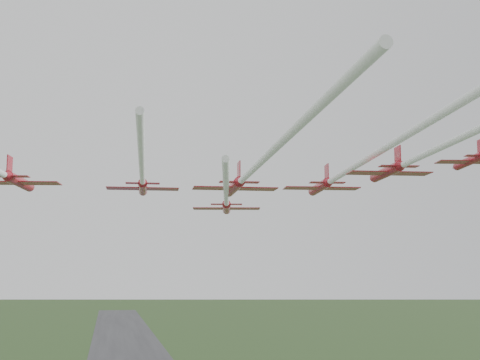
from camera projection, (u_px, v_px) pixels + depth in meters
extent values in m
cylinder|color=#B41B29|center=(227.00, 207.00, 95.41)|extent=(2.75, 9.16, 1.18)
cone|color=#B41B29|center=(227.00, 211.00, 100.87)|extent=(1.50, 2.10, 1.18)
cone|color=#B41B29|center=(226.00, 204.00, 90.27)|extent=(1.28, 1.45, 1.07)
ellipsoid|color=black|center=(227.00, 206.00, 97.59)|extent=(0.62, 1.08, 0.34)
cube|color=#B41B29|center=(226.00, 209.00, 94.53)|extent=(9.76, 4.39, 0.11)
cube|color=#B41B29|center=(226.00, 204.00, 91.28)|extent=(4.44, 2.01, 0.09)
cube|color=#B41B29|center=(226.00, 196.00, 91.65)|extent=(0.44, 1.92, 2.14)
cylinder|color=silver|center=(226.00, 186.00, 72.24)|extent=(6.80, 34.80, 0.64)
cylinder|color=#B41B29|center=(143.00, 188.00, 85.74)|extent=(1.62, 8.84, 1.14)
cone|color=#B41B29|center=(143.00, 192.00, 90.96)|extent=(1.24, 1.92, 1.14)
cone|color=#B41B29|center=(143.00, 182.00, 80.82)|extent=(1.10, 1.30, 1.03)
ellipsoid|color=black|center=(143.00, 186.00, 87.82)|extent=(0.49, 1.00, 0.33)
cube|color=#B41B29|center=(143.00, 189.00, 84.89)|extent=(9.23, 3.19, 0.10)
cube|color=#B41B29|center=(143.00, 183.00, 81.78)|extent=(4.20, 1.47, 0.08)
cube|color=#B41B29|center=(143.00, 174.00, 82.15)|extent=(0.21, 1.86, 2.07)
cylinder|color=silver|center=(142.00, 156.00, 62.69)|extent=(2.61, 35.80, 0.62)
cylinder|color=#B41B29|center=(320.00, 187.00, 88.27)|extent=(2.18, 9.57, 1.23)
cone|color=#B41B29|center=(311.00, 192.00, 93.94)|extent=(1.42, 2.12, 1.23)
cone|color=#B41B29|center=(329.00, 181.00, 82.94)|extent=(1.25, 1.45, 1.12)
ellipsoid|color=black|center=(316.00, 186.00, 90.54)|extent=(0.57, 1.10, 0.36)
cube|color=#B41B29|center=(321.00, 188.00, 87.36)|extent=(10.07, 3.88, 0.11)
cube|color=#B41B29|center=(327.00, 183.00, 83.98)|extent=(4.58, 1.78, 0.09)
cube|color=#B41B29|center=(327.00, 173.00, 84.37)|extent=(0.31, 2.01, 2.23)
cylinder|color=silver|center=(383.00, 149.00, 61.27)|extent=(4.96, 42.55, 0.67)
cylinder|color=#B41B29|center=(19.00, 182.00, 71.90)|extent=(2.32, 8.77, 1.13)
cone|color=#B41B29|center=(32.00, 188.00, 77.11)|extent=(1.37, 1.98, 1.13)
cone|color=#B41B29|center=(6.00, 175.00, 66.99)|extent=(1.18, 1.36, 1.02)
ellipsoid|color=black|center=(24.00, 181.00, 73.98)|extent=(0.56, 1.02, 0.33)
cube|color=#B41B29|center=(17.00, 183.00, 71.06)|extent=(9.29, 3.88, 0.10)
cube|color=#B41B29|center=(9.00, 176.00, 67.96)|extent=(4.22, 1.78, 0.08)
cube|color=#B41B29|center=(10.00, 166.00, 68.32)|extent=(0.36, 1.84, 2.05)
cylinder|color=#B41B29|center=(234.00, 187.00, 75.24)|extent=(1.64, 9.08, 1.17)
cone|color=#B41B29|center=(228.00, 193.00, 80.60)|extent=(1.27, 1.97, 1.17)
cone|color=#B41B29|center=(240.00, 181.00, 70.19)|extent=(1.13, 1.33, 1.06)
ellipsoid|color=black|center=(232.00, 186.00, 77.38)|extent=(0.50, 1.03, 0.34)
cube|color=#B41B29|center=(235.00, 189.00, 74.37)|extent=(9.48, 3.25, 0.11)
cube|color=#B41B29|center=(239.00, 182.00, 71.18)|extent=(4.31, 1.49, 0.09)
cube|color=#B41B29|center=(239.00, 172.00, 71.55)|extent=(0.21, 1.92, 2.13)
cylinder|color=silver|center=(283.00, 141.00, 48.78)|extent=(2.85, 42.47, 0.64)
cylinder|color=#B41B29|center=(469.00, 161.00, 78.13)|extent=(2.17, 7.87, 1.01)
cone|color=#B41B29|center=(455.00, 167.00, 82.81)|extent=(1.25, 1.79, 1.01)
ellipsoid|color=black|center=(463.00, 161.00, 80.00)|extent=(0.51, 0.92, 0.29)
cube|color=#B41B29|center=(472.00, 162.00, 77.37)|extent=(8.35, 3.57, 0.09)
cube|color=#B41B29|center=(480.00, 147.00, 74.90)|extent=(0.34, 1.65, 1.84)
cylinder|color=#B41B29|center=(386.00, 172.00, 64.82)|extent=(1.67, 7.72, 0.99)
cone|color=#B41B29|center=(372.00, 179.00, 69.39)|extent=(1.13, 1.70, 0.99)
cone|color=#B41B29|center=(402.00, 165.00, 60.52)|extent=(0.99, 1.16, 0.90)
ellipsoid|color=black|center=(381.00, 171.00, 66.65)|extent=(0.45, 0.89, 0.29)
cube|color=#B41B29|center=(389.00, 173.00, 64.08)|extent=(8.11, 3.04, 0.09)
cube|color=#B41B29|center=(399.00, 166.00, 61.36)|extent=(3.69, 1.40, 0.07)
cube|color=#B41B29|center=(398.00, 156.00, 61.68)|extent=(0.23, 1.62, 1.80)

